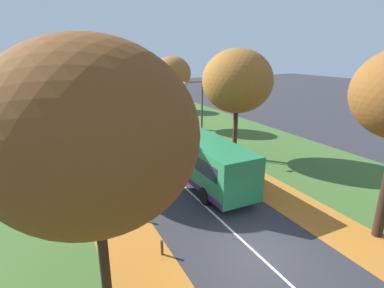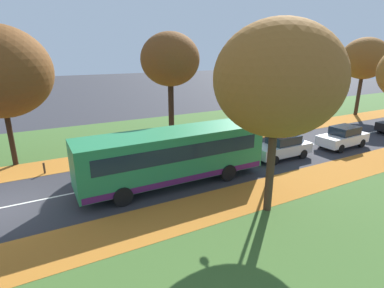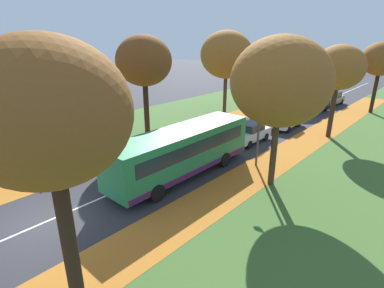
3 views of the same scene
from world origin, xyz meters
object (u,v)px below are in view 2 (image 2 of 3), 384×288
(tree_left_mid, at_px, (282,58))
(bollard_fifth, at_px, (137,154))
(streetlamp_right, at_px, (267,118))
(bollard_third, at_px, (44,168))
(tree_right_near, at_px, (278,79))
(car_silver_lead, at_px, (282,147))
(bus, at_px, (173,154))
(tree_left_near, at_px, (170,60))
(car_white_following, at_px, (343,137))
(bollard_fourth, at_px, (94,161))
(tree_left_far, at_px, (365,59))

(tree_left_mid, relative_size, bollard_fifth, 13.58)
(streetlamp_right, bearing_deg, bollard_third, -124.09)
(tree_right_near, distance_m, car_silver_lead, 9.07)
(tree_right_near, bearing_deg, bus, -150.82)
(tree_left_near, distance_m, tree_left_mid, 11.45)
(bollard_fifth, distance_m, bus, 5.07)
(tree_right_near, bearing_deg, car_white_following, 111.43)
(bus, height_order, car_white_following, bus)
(streetlamp_right, bearing_deg, tree_left_near, -171.97)
(bollard_third, xyz_separation_m, bollard_fourth, (0.05, 2.88, -0.04))
(tree_right_near, height_order, bus, tree_right_near)
(tree_left_far, distance_m, car_silver_lead, 20.01)
(car_silver_lead, relative_size, car_white_following, 0.99)
(bollard_third, relative_size, car_white_following, 0.16)
(bollard_fifth, xyz_separation_m, car_silver_lead, (4.67, 8.79, 0.48))
(tree_left_near, relative_size, tree_left_far, 1.00)
(car_white_following, bearing_deg, tree_left_near, -123.28)
(tree_left_near, distance_m, car_white_following, 14.34)
(bus, distance_m, car_white_following, 14.16)
(tree_left_far, distance_m, streetlamp_right, 23.88)
(car_white_following, bearing_deg, bollard_third, -104.07)
(car_silver_lead, bearing_deg, bus, -88.78)
(car_white_following, bearing_deg, bus, -90.93)
(bus, xyz_separation_m, car_white_following, (0.23, 14.13, -0.89))
(bollard_fourth, relative_size, car_silver_lead, 0.14)
(bollard_fourth, xyz_separation_m, car_white_following, (5.07, 17.55, 0.51))
(tree_left_mid, distance_m, tree_left_far, 11.75)
(tree_left_mid, relative_size, bollard_fourth, 14.65)
(bollard_third, bearing_deg, car_white_following, 75.93)
(bollard_fifth, bearing_deg, bus, 6.34)
(tree_left_mid, relative_size, bollard_third, 13.07)
(bollard_third, bearing_deg, bollard_fifth, 89.55)
(tree_right_near, xyz_separation_m, bollard_fifth, (-9.59, -3.18, -5.66))
(streetlamp_right, bearing_deg, car_white_following, 102.43)
(tree_left_mid, height_order, bus, tree_left_mid)
(tree_left_mid, bearing_deg, bollard_fourth, -82.09)
(bollard_fourth, bearing_deg, streetlamp_right, 47.41)
(streetlamp_right, height_order, car_silver_lead, streetlamp_right)
(streetlamp_right, bearing_deg, tree_left_mid, 133.81)
(tree_left_far, height_order, bollard_fourth, tree_left_far)
(tree_right_near, bearing_deg, streetlamp_right, 143.07)
(tree_left_mid, relative_size, tree_right_near, 1.06)
(tree_left_far, height_order, bollard_fifth, tree_left_far)
(tree_left_far, xyz_separation_m, streetlamp_right, (9.29, -21.86, -2.49))
(tree_left_mid, bearing_deg, bollard_fifth, -80.61)
(tree_left_far, distance_m, bollard_fourth, 30.36)
(tree_left_near, height_order, bollard_fourth, tree_left_near)
(bollard_fourth, distance_m, bollard_fifth, 2.88)
(bollard_third, xyz_separation_m, bollard_fifth, (0.05, 5.76, -0.01))
(car_silver_lead, bearing_deg, streetlamp_right, -56.34)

